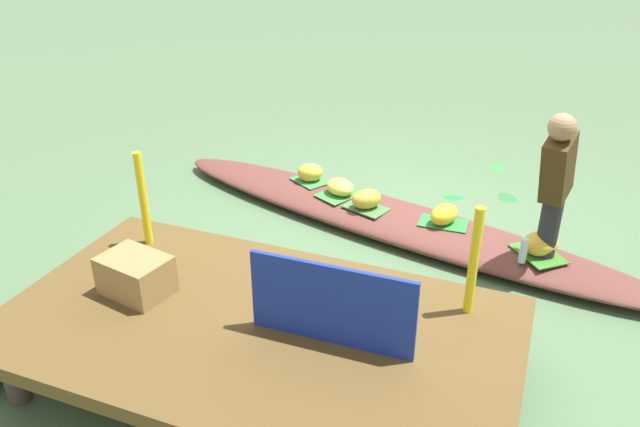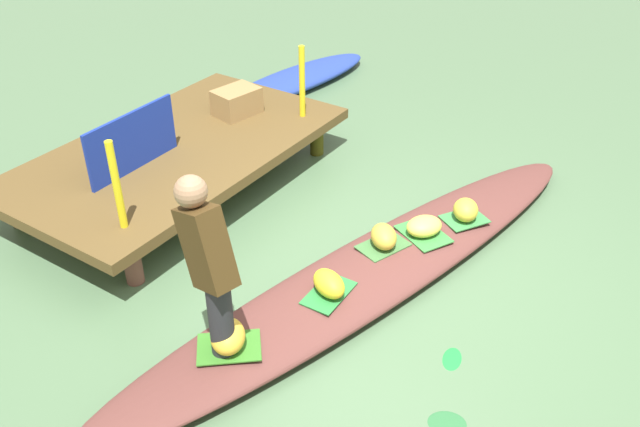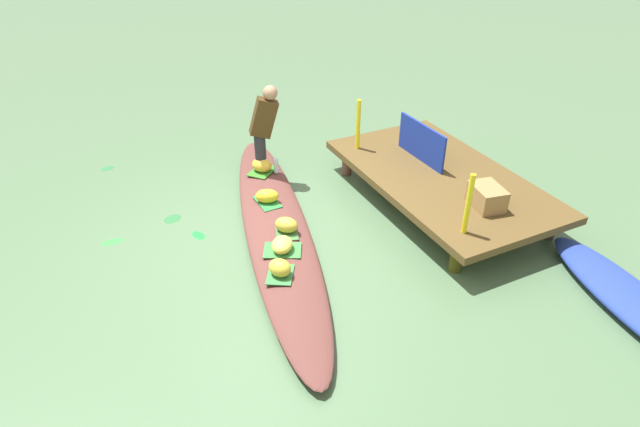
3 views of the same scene
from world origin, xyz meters
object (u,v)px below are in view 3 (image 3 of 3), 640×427
object	(u,v)px
vendor_person	(264,124)
water_bottle	(276,166)
banana_bunch_3	(280,268)
market_banner	(421,142)
vendor_boat	(277,229)
banana_bunch_4	(267,196)
banana_bunch_0	(282,245)
banana_bunch_2	(262,165)
produce_crate	(487,197)
moored_boat	(634,303)
banana_bunch_1	(286,225)

from	to	relation	value
vendor_person	water_bottle	world-z (taller)	vendor_person
banana_bunch_3	market_banner	world-z (taller)	market_banner
vendor_boat	market_banner	xyz separation A→B (m)	(-0.25, 2.27, 0.60)
vendor_person	banana_bunch_4	bearing A→B (deg)	-20.72
banana_bunch_4	banana_bunch_3	bearing A→B (deg)	-16.39
banana_bunch_0	banana_bunch_2	world-z (taller)	banana_bunch_2
banana_bunch_3	market_banner	distance (m)	2.91
banana_bunch_0	produce_crate	distance (m)	2.49
vendor_boat	banana_bunch_4	distance (m)	0.54
banana_bunch_0	banana_bunch_4	xyz separation A→B (m)	(-1.06, 0.24, 0.01)
moored_boat	banana_bunch_3	world-z (taller)	banana_bunch_3
moored_boat	banana_bunch_1	size ratio (longest dim) A/B	8.58
banana_bunch_1	vendor_boat	bearing A→B (deg)	-170.73
moored_boat	market_banner	size ratio (longest dim) A/B	2.45
banana_bunch_1	vendor_person	distance (m)	1.73
banana_bunch_3	water_bottle	distance (m)	2.32
vendor_boat	banana_bunch_4	size ratio (longest dim) A/B	16.82
vendor_person	market_banner	distance (m)	2.18
banana_bunch_3	banana_bunch_4	size ratio (longest dim) A/B	0.85
produce_crate	banana_bunch_2	bearing A→B (deg)	-141.85
moored_boat	produce_crate	world-z (taller)	produce_crate
banana_bunch_1	vendor_person	world-z (taller)	vendor_person
banana_bunch_2	produce_crate	world-z (taller)	produce_crate
banana_bunch_1	market_banner	size ratio (longest dim) A/B	0.29
banana_bunch_0	market_banner	world-z (taller)	market_banner
banana_bunch_0	vendor_boat	bearing A→B (deg)	164.48
moored_boat	banana_bunch_4	distance (m)	4.33
banana_bunch_0	banana_bunch_4	size ratio (longest dim) A/B	1.01
moored_boat	vendor_person	world-z (taller)	vendor_person
moored_boat	banana_bunch_1	bearing A→B (deg)	-124.35
vendor_boat	water_bottle	world-z (taller)	water_bottle
banana_bunch_1	vendor_person	xyz separation A→B (m)	(-1.58, 0.36, 0.61)
moored_boat	vendor_person	size ratio (longest dim) A/B	1.96
moored_boat	banana_bunch_3	bearing A→B (deg)	-111.99
banana_bunch_1	banana_bunch_2	bearing A→B (deg)	169.48
banana_bunch_4	water_bottle	world-z (taller)	water_bottle
water_bottle	vendor_person	bearing A→B (deg)	-146.36
banana_bunch_0	market_banner	xyz separation A→B (m)	(-0.81, 2.42, 0.43)
banana_bunch_3	banana_bunch_1	bearing A→B (deg)	151.87
banana_bunch_3	vendor_person	distance (m)	2.50
banana_bunch_2	banana_bunch_3	bearing A→B (deg)	-16.49
moored_boat	banana_bunch_1	xyz separation A→B (m)	(-2.65, -2.74, 0.19)
banana_bunch_2	banana_bunch_4	bearing A→B (deg)	-16.66
banana_bunch_3	produce_crate	size ratio (longest dim) A/B	0.58
vendor_person	produce_crate	distance (m)	3.11
banana_bunch_4	market_banner	size ratio (longest dim) A/B	0.30
banana_bunch_2	vendor_person	bearing A→B (deg)	107.92
banana_bunch_1	produce_crate	bearing A→B (deg)	68.04
banana_bunch_3	market_banner	bearing A→B (deg)	114.68
banana_bunch_4	vendor_person	size ratio (longest dim) A/B	0.24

